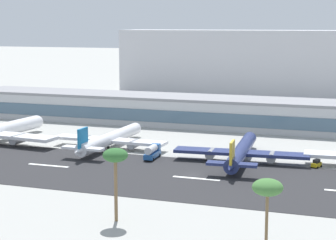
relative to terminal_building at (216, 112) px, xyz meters
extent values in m
plane|color=#9E9E99|center=(12.28, -70.43, -5.41)|extent=(1400.00, 1400.00, 0.00)
cube|color=#262628|center=(12.28, -73.97, -5.37)|extent=(800.00, 40.38, 0.08)
cube|color=white|center=(-27.24, -73.97, -5.33)|extent=(12.00, 1.20, 0.01)
cube|color=white|center=(14.05, -73.97, -5.33)|extent=(12.00, 1.20, 0.01)
cube|color=#B7BABC|center=(0.00, 0.06, -0.50)|extent=(194.37, 20.34, 9.82)
cube|color=#476075|center=(0.00, -10.26, -0.99)|extent=(188.54, 0.30, 4.42)
cube|color=gray|center=(0.00, 0.06, 4.91)|extent=(196.31, 20.54, 1.00)
cube|color=#BCBCC1|center=(-6.11, 104.95, 11.64)|extent=(145.37, 26.80, 34.11)
sphere|color=white|center=(-57.35, -29.95, -1.94)|extent=(4.26, 4.26, 4.26)
cylinder|color=gray|center=(-49.26, -54.14, -3.17)|extent=(3.49, 6.52, 2.91)
cylinder|color=silver|center=(-21.05, -47.25, -2.48)|extent=(4.94, 38.01, 3.79)
sphere|color=silver|center=(-20.48, -28.30, -2.48)|extent=(3.60, 3.60, 3.60)
cone|color=silver|center=(-21.63, -66.20, -2.48)|extent=(3.62, 6.93, 3.41)
cube|color=silver|center=(-21.08, -48.01, -2.86)|extent=(36.19, 6.78, 0.83)
cylinder|color=gray|center=(-12.97, -48.25, -3.52)|extent=(2.62, 5.38, 2.46)
cylinder|color=gray|center=(-29.18, -47.76, -3.52)|extent=(2.62, 5.38, 2.46)
cube|color=silver|center=(-21.58, -64.68, -2.10)|extent=(12.34, 3.50, 0.67)
cube|color=#1975B2|center=(-21.58, -64.68, 0.56)|extent=(0.76, 5.13, 6.07)
cylinder|color=black|center=(-21.11, -49.14, -4.89)|extent=(0.68, 0.68, 1.04)
cylinder|color=navy|center=(20.68, -52.29, -2.42)|extent=(6.78, 38.80, 3.86)
sphere|color=navy|center=(19.21, -33.04, -2.42)|extent=(3.67, 3.67, 3.67)
cone|color=navy|center=(22.15, -71.54, -2.42)|extent=(3.99, 7.19, 3.48)
cube|color=navy|center=(20.74, -53.06, -2.81)|extent=(37.42, 8.59, 0.85)
cylinder|color=gray|center=(29.06, -52.43, -3.48)|extent=(2.91, 5.58, 2.51)
cylinder|color=gray|center=(12.42, -53.69, -3.48)|extent=(2.91, 5.58, 2.51)
cube|color=navy|center=(22.03, -70.00, -2.04)|extent=(12.81, 4.13, 0.68)
cube|color=gold|center=(22.03, -70.00, 0.67)|extent=(1.01, 5.25, 6.18)
cylinder|color=black|center=(20.83, -54.21, -4.88)|extent=(0.70, 0.70, 1.06)
cube|color=gold|center=(40.94, -52.60, -4.61)|extent=(2.67, 3.57, 1.00)
cube|color=black|center=(40.94, -52.60, -3.66)|extent=(1.90, 2.26, 0.90)
cylinder|color=black|center=(42.10, -51.86, -5.11)|extent=(0.48, 0.66, 0.60)
cylinder|color=black|center=(40.62, -51.26, -5.11)|extent=(0.48, 0.66, 0.60)
cylinder|color=black|center=(41.27, -53.94, -5.11)|extent=(0.48, 0.66, 0.60)
cylinder|color=black|center=(39.78, -53.34, -5.11)|extent=(0.48, 0.66, 0.60)
cube|color=#23569E|center=(-3.80, -57.09, -4.26)|extent=(3.01, 8.62, 1.40)
cylinder|color=silver|center=(-3.75, -58.11, -2.51)|extent=(2.38, 5.88, 2.10)
cube|color=#23569E|center=(-3.96, -53.87, -2.66)|extent=(2.49, 2.15, 1.80)
cylinder|color=black|center=(-2.65, -54.06, -4.96)|extent=(0.32, 0.91, 0.90)
cylinder|color=black|center=(-5.24, -54.19, -4.96)|extent=(0.32, 0.91, 0.90)
cylinder|color=black|center=(-2.36, -60.00, -4.96)|extent=(0.32, 0.91, 0.90)
cylinder|color=black|center=(-4.95, -60.13, -4.96)|extent=(0.32, 0.91, 0.90)
cylinder|color=brown|center=(38.06, -113.81, -0.10)|extent=(0.53, 0.53, 10.62)
ellipsoid|color=#427538|center=(38.06, -113.81, 5.21)|extent=(5.24, 5.24, 2.88)
cylinder|color=brown|center=(8.26, -109.33, 1.09)|extent=(0.65, 0.65, 13.01)
ellipsoid|color=#2D602D|center=(8.26, -109.33, 7.60)|extent=(4.86, 4.86, 2.67)
camera|label=1|loc=(53.64, -210.41, 32.39)|focal=63.60mm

